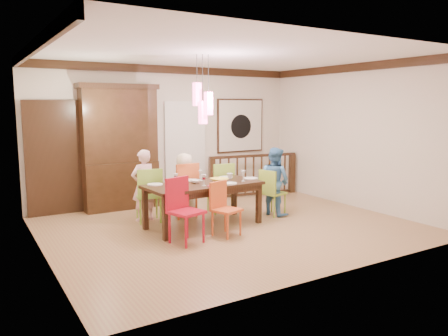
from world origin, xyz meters
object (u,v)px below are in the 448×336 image
dining_table (203,188)px  china_hutch (120,147)px  chair_far_left (148,191)px  balustrade (254,174)px  person_far_left (143,185)px  chair_end_right (273,189)px  person_far_mid (185,185)px  person_end_right (275,181)px

dining_table → china_hutch: china_hutch is taller
dining_table → chair_far_left: size_ratio=2.09×
balustrade → person_far_left: person_far_left is taller
dining_table → china_hutch: bearing=108.1°
chair_far_left → chair_end_right: size_ratio=1.11×
person_far_mid → person_end_right: size_ratio=0.93×
china_hutch → chair_end_right: bearing=-41.4°
dining_table → person_end_right: bearing=-2.4°
chair_far_left → chair_end_right: bearing=171.5°
person_end_right → dining_table: bearing=78.2°
chair_end_right → china_hutch: china_hutch is taller
chair_far_left → person_far_mid: 0.74m
china_hutch → person_far_left: 1.29m
chair_end_right → person_far_mid: bearing=46.7°
china_hutch → person_end_right: (2.35, -2.00, -0.60)m
chair_end_right → person_far_left: (-2.25, 0.88, 0.14)m
chair_end_right → china_hutch: size_ratio=0.35×
china_hutch → chair_far_left: bearing=-85.5°
dining_table → chair_far_left: (-0.70, 0.78, -0.10)m
chair_end_right → balustrade: 1.83m
dining_table → balustrade: bearing=33.8°
dining_table → person_far_mid: 0.82m
chair_end_right → balustrade: bearing=-37.1°
dining_table → person_far_mid: person_far_mid is taller
chair_end_right → balustrade: (0.72, 1.68, -0.00)m
chair_far_left → person_far_mid: (0.74, 0.04, 0.04)m
person_far_left → balustrade: bearing=-174.3°
chair_far_left → balustrade: bearing=-151.8°
person_far_left → person_end_right: size_ratio=1.00×
person_far_left → china_hutch: bearing=-96.8°
person_end_right → chair_far_left: bearing=58.8°
balustrade → person_far_left: size_ratio=1.70×
chair_far_left → balustrade: chair_far_left is taller
person_far_mid → person_end_right: 1.70m
china_hutch → balustrade: bearing=-6.6°
china_hutch → person_end_right: bearing=-40.5°
chair_end_right → person_far_mid: (-1.46, 0.82, 0.09)m
dining_table → chair_end_right: size_ratio=2.33×
china_hutch → dining_table: bearing=-68.6°
chair_end_right → china_hutch: bearing=34.6°
balustrade → chair_end_right: bearing=-105.6°
dining_table → person_end_right: size_ratio=1.58×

